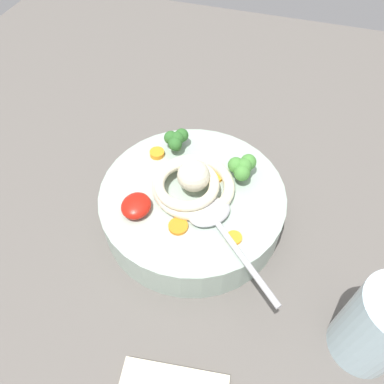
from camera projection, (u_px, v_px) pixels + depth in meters
The scene contains 12 objects.
table_slab at pixel (193, 220), 58.72cm from camera, with size 135.08×135.08×3.60cm, color #5B5651.
soup_bowl at pixel (192, 204), 54.61cm from camera, with size 26.62×26.62×5.93cm.
noodle_pile at pixel (191, 184), 51.18cm from camera, with size 12.89×12.64×5.18cm.
soup_spoon at pixel (215, 219), 48.46cm from camera, with size 14.22×14.89×1.60cm.
chili_sauce_dollop at pixel (136, 206), 49.61cm from camera, with size 4.46×4.01×2.01cm, color #B2190F.
broccoli_floret_right at pixel (242, 167), 52.35cm from camera, with size 4.55×3.91×3.60cm.
broccoli_floret_far at pixel (176, 139), 56.23cm from camera, with size 4.12×3.55×3.26cm.
carrot_slice_front at pixel (215, 176), 53.84cm from camera, with size 2.36×2.36×0.57cm, color orange.
carrot_slice_left at pixel (177, 226), 48.48cm from camera, with size 2.62×2.62×0.49cm, color orange.
carrot_slice_beside_noodles at pixel (157, 153), 56.65cm from camera, with size 2.25×2.25×0.78cm, color orange.
carrot_slice_extra_b at pixel (234, 238), 47.40cm from camera, with size 2.05×2.05×0.41cm, color orange.
drinking_glass at pixel (379, 327), 40.20cm from camera, with size 7.81×7.81×12.43cm, color silver.
Camera 1 is at (31.79, 9.76, 50.40)cm, focal length 34.55 mm.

